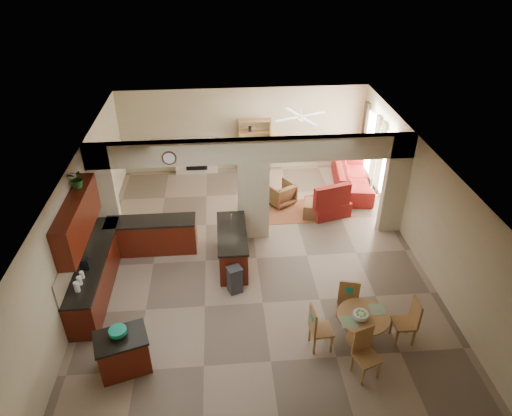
{
  "coord_description": "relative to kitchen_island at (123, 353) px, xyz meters",
  "views": [
    {
      "loc": [
        -0.78,
        -9.02,
        7.14
      ],
      "look_at": [
        0.01,
        0.3,
        1.3
      ],
      "focal_mm": 32.0,
      "sensor_mm": 36.0,
      "label": 1
    }
  ],
  "objects": [
    {
      "name": "floor",
      "position": [
        2.74,
        3.11,
        -0.41
      ],
      "size": [
        10.0,
        10.0,
        0.0
      ],
      "primitive_type": "plane",
      "color": "#87735D",
      "rests_on": "ground"
    },
    {
      "name": "ceiling",
      "position": [
        2.74,
        3.11,
        2.39
      ],
      "size": [
        10.0,
        10.0,
        0.0
      ],
      "primitive_type": "plane",
      "rotation": [
        3.14,
        0.0,
        0.0
      ],
      "color": "white",
      "rests_on": "wall_back"
    },
    {
      "name": "wall_back",
      "position": [
        2.74,
        8.11,
        0.99
      ],
      "size": [
        8.0,
        0.0,
        8.0
      ],
      "primitive_type": "plane",
      "rotation": [
        1.57,
        0.0,
        0.0
      ],
      "color": "#C3B48F",
      "rests_on": "floor"
    },
    {
      "name": "wall_front",
      "position": [
        2.74,
        -1.89,
        0.99
      ],
      "size": [
        8.0,
        0.0,
        8.0
      ],
      "primitive_type": "plane",
      "rotation": [
        -1.57,
        0.0,
        0.0
      ],
      "color": "#C3B48F",
      "rests_on": "floor"
    },
    {
      "name": "wall_left",
      "position": [
        -1.26,
        3.11,
        0.99
      ],
      "size": [
        0.0,
        10.0,
        10.0
      ],
      "primitive_type": "plane",
      "rotation": [
        1.57,
        0.0,
        1.57
      ],
      "color": "#C3B48F",
      "rests_on": "floor"
    },
    {
      "name": "wall_right",
      "position": [
        6.74,
        3.11,
        0.99
      ],
      "size": [
        0.0,
        10.0,
        10.0
      ],
      "primitive_type": "plane",
      "rotation": [
        1.57,
        0.0,
        -1.57
      ],
      "color": "#C3B48F",
      "rests_on": "floor"
    },
    {
      "name": "partition_left_pier",
      "position": [
        -0.96,
        4.11,
        0.99
      ],
      "size": [
        0.6,
        0.25,
        2.8
      ],
      "primitive_type": "cube",
      "color": "#C3B48F",
      "rests_on": "floor"
    },
    {
      "name": "partition_center_pier",
      "position": [
        2.74,
        4.11,
        0.69
      ],
      "size": [
        0.8,
        0.25,
        2.2
      ],
      "primitive_type": "cube",
      "color": "#C3B48F",
      "rests_on": "floor"
    },
    {
      "name": "partition_right_pier",
      "position": [
        6.44,
        4.11,
        0.99
      ],
      "size": [
        0.6,
        0.25,
        2.8
      ],
      "primitive_type": "cube",
      "color": "#C3B48F",
      "rests_on": "floor"
    },
    {
      "name": "partition_header",
      "position": [
        2.74,
        4.11,
        2.09
      ],
      "size": [
        8.0,
        0.25,
        0.6
      ],
      "primitive_type": "cube",
      "color": "#C3B48F",
      "rests_on": "partition_center_pier"
    },
    {
      "name": "kitchen_counter",
      "position": [
        -0.52,
        2.86,
        0.05
      ],
      "size": [
        2.52,
        3.29,
        1.48
      ],
      "color": "#441307",
      "rests_on": "floor"
    },
    {
      "name": "upper_cabinets",
      "position": [
        -1.08,
        2.31,
        1.51
      ],
      "size": [
        0.35,
        2.4,
        0.9
      ],
      "primitive_type": "cube",
      "color": "#441307",
      "rests_on": "wall_left"
    },
    {
      "name": "peninsula",
      "position": [
        2.14,
        2.99,
        0.05
      ],
      "size": [
        0.7,
        1.85,
        0.91
      ],
      "color": "#441307",
      "rests_on": "floor"
    },
    {
      "name": "wall_clock",
      "position": [
        0.74,
        3.96,
        2.04
      ],
      "size": [
        0.34,
        0.03,
        0.34
      ],
      "primitive_type": "cylinder",
      "rotation": [
        1.57,
        0.0,
        0.0
      ],
      "color": "#53301B",
      "rests_on": "partition_header"
    },
    {
      "name": "rug",
      "position": [
        3.94,
        5.21,
        -0.4
      ],
      "size": [
        1.6,
        1.3,
        0.01
      ],
      "primitive_type": "cube",
      "color": "#9B5438",
      "rests_on": "floor"
    },
    {
      "name": "fireplace",
      "position": [
        1.14,
        7.94,
        0.2
      ],
      "size": [
        1.6,
        0.35,
        1.2
      ],
      "color": "beige",
      "rests_on": "floor"
    },
    {
      "name": "shelving_unit",
      "position": [
        3.09,
        7.93,
        0.49
      ],
      "size": [
        1.0,
        0.32,
        1.8
      ],
      "primitive_type": "cube",
      "color": "brown",
      "rests_on": "floor"
    },
    {
      "name": "window_a",
      "position": [
        6.71,
        5.41,
        0.79
      ],
      "size": [
        0.02,
        0.9,
        1.9
      ],
      "primitive_type": "cube",
      "color": "white",
      "rests_on": "wall_right"
    },
    {
      "name": "window_b",
      "position": [
        6.71,
        7.11,
        0.79
      ],
      "size": [
        0.02,
        0.9,
        1.9
      ],
      "primitive_type": "cube",
      "color": "white",
      "rests_on": "wall_right"
    },
    {
      "name": "glazed_door",
      "position": [
        6.71,
        6.26,
        0.64
      ],
      "size": [
        0.02,
        0.7,
        2.1
      ],
      "primitive_type": "cube",
      "color": "white",
      "rests_on": "wall_right"
    },
    {
      "name": "drape_a_left",
      "position": [
        6.67,
        4.81,
        0.79
      ],
      "size": [
        0.1,
        0.28,
        2.3
      ],
      "primitive_type": "cube",
      "color": "#3C1C18",
      "rests_on": "wall_right"
    },
    {
      "name": "drape_a_right",
      "position": [
        6.67,
        6.01,
        0.79
      ],
      "size": [
        0.1,
        0.28,
        2.3
      ],
      "primitive_type": "cube",
      "color": "#3C1C18",
      "rests_on": "wall_right"
    },
    {
      "name": "drape_b_left",
      "position": [
        6.67,
        6.51,
        0.79
      ],
      "size": [
        0.1,
        0.28,
        2.3
      ],
      "primitive_type": "cube",
      "color": "#3C1C18",
      "rests_on": "wall_right"
    },
    {
      "name": "drape_b_right",
      "position": [
        6.67,
        7.71,
        0.79
      ],
      "size": [
        0.1,
        0.28,
        2.3
      ],
      "primitive_type": "cube",
      "color": "#3C1C18",
      "rests_on": "wall_right"
    },
    {
      "name": "ceiling_fan",
      "position": [
        4.24,
        6.11,
        2.15
      ],
      "size": [
        1.0,
        1.0,
        0.1
      ],
      "primitive_type": "cylinder",
      "color": "white",
      "rests_on": "ceiling"
    },
    {
      "name": "kitchen_island",
      "position": [
        0.0,
        0.0,
        0.0
      ],
      "size": [
        1.09,
        0.91,
        0.81
      ],
      "rotation": [
        0.0,
        0.0,
        0.29
      ],
      "color": "#441307",
      "rests_on": "floor"
    },
    {
      "name": "teal_bowl",
      "position": [
        -0.03,
        0.05,
        0.48
      ],
      "size": [
        0.32,
        0.32,
        0.15
      ],
      "primitive_type": "cylinder",
      "color": "#159579",
      "rests_on": "kitchen_island"
    },
    {
      "name": "trash_can",
      "position": [
        2.15,
        1.94,
        -0.1
      ],
      "size": [
        0.36,
        0.34,
        0.62
      ],
      "primitive_type": "cube",
      "rotation": [
        0.0,
        0.0,
        0.36
      ],
      "color": "#2F2F32",
      "rests_on": "floor"
    },
    {
      "name": "dining_table",
      "position": [
        4.57,
        0.28,
        0.06
      ],
      "size": [
        1.01,
        1.01,
        0.69
      ],
      "color": "brown",
      "rests_on": "floor"
    },
    {
      "name": "fruit_bowl",
      "position": [
        4.49,
        0.21,
        0.36
      ],
      "size": [
        0.3,
        0.3,
        0.16
      ],
      "primitive_type": "cylinder",
      "color": "#7DC329",
      "rests_on": "dining_table"
    },
    {
      "name": "sofa",
      "position": [
        6.04,
        6.49,
        -0.02
      ],
      "size": [
        2.77,
        1.4,
        0.77
      ],
      "primitive_type": "imported",
      "rotation": [
        0.0,
        0.0,
        1.43
      ],
      "color": "maroon",
      "rests_on": "floor"
    },
    {
      "name": "chaise",
      "position": [
        4.97,
        5.05,
        -0.19
      ],
      "size": [
        1.28,
        1.14,
        0.43
      ],
      "primitive_type": "cube",
      "rotation": [
        0.0,
        0.0,
        0.27
      ],
      "color": "maroon",
      "rests_on": "floor"
    },
    {
      "name": "armchair",
      "position": [
        3.68,
        5.7,
        -0.08
      ],
      "size": [
        0.98,
        0.98,
        0.66
      ],
      "primitive_type": "imported",
      "rotation": [
        0.0,
        0.0,
        3.68
      ],
      "color": "maroon",
      "rests_on": "floor"
    },
    {
      "name": "ottoman",
      "position": [
        4.55,
        4.92,
        -0.19
      ],
      "size": [
        0.73,
        0.73,
        0.43
      ],
      "primitive_type": "cube",
      "rotation": [
        0.0,
        0.0,
        -0.25
      ],
      "color": "maroon",
      "rests_on": "floor"
    },
    {
      "name": "plant",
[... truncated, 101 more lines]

